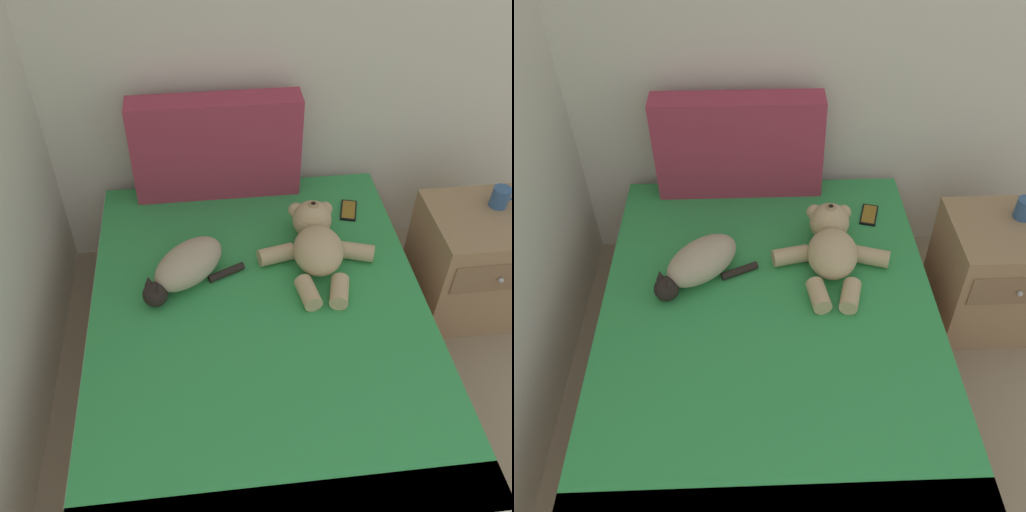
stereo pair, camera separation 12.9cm
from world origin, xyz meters
TOP-DOWN VIEW (x-y plane):
  - bed at (0.91, 3.16)m, footprint 1.38×1.90m
  - patterned_cushion at (0.80, 4.01)m, footprint 0.78×0.14m
  - cat at (0.63, 3.42)m, footprint 0.42×0.37m
  - teddy_bear at (1.18, 3.49)m, footprint 0.50×0.56m
  - cell_phone at (1.40, 3.78)m, footprint 0.11×0.16m
  - nightstand at (1.97, 3.59)m, footprint 0.49×0.49m
  - mug at (2.05, 3.65)m, footprint 0.12×0.08m

SIDE VIEW (x-z plane):
  - bed at x=0.91m, z-range 0.00..0.48m
  - nightstand at x=1.97m, z-range 0.00..0.56m
  - cell_phone at x=1.40m, z-range 0.48..0.50m
  - cat at x=0.63m, z-range 0.48..0.63m
  - teddy_bear at x=1.18m, z-range 0.47..0.66m
  - mug at x=2.05m, z-range 0.56..0.66m
  - patterned_cushion at x=0.80m, z-range 0.48..0.98m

